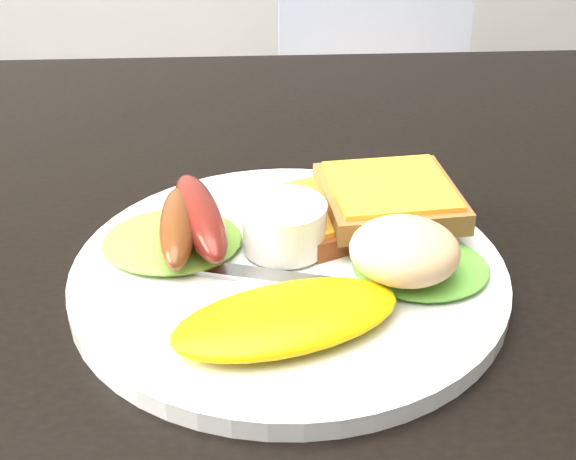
{
  "coord_description": "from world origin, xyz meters",
  "views": [
    {
      "loc": [
        0.09,
        -0.43,
        1.03
      ],
      "look_at": [
        0.12,
        -0.01,
        0.78
      ],
      "focal_mm": 50.0,
      "sensor_mm": 36.0,
      "label": 1
    }
  ],
  "objects_px": {
    "dining_table": "(106,293)",
    "person": "(21,108)",
    "plate": "(289,275)",
    "dining_chair": "(385,114)"
  },
  "relations": [
    {
      "from": "dining_chair",
      "to": "dining_table",
      "type": "bearing_deg",
      "value": -110.28
    },
    {
      "from": "person",
      "to": "dining_table",
      "type": "bearing_deg",
      "value": 124.85
    },
    {
      "from": "dining_table",
      "to": "person",
      "type": "bearing_deg",
      "value": 110.03
    },
    {
      "from": "dining_chair",
      "to": "person",
      "type": "bearing_deg",
      "value": -138.16
    },
    {
      "from": "dining_table",
      "to": "person",
      "type": "relative_size",
      "value": 0.9
    },
    {
      "from": "dining_chair",
      "to": "plate",
      "type": "bearing_deg",
      "value": -103.43
    },
    {
      "from": "dining_table",
      "to": "plate",
      "type": "distance_m",
      "value": 0.12
    },
    {
      "from": "person",
      "to": "plate",
      "type": "distance_m",
      "value": 0.58
    },
    {
      "from": "dining_table",
      "to": "person",
      "type": "distance_m",
      "value": 0.51
    },
    {
      "from": "dining_table",
      "to": "person",
      "type": "xyz_separation_m",
      "value": [
        -0.17,
        0.47,
        -0.06
      ]
    }
  ]
}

